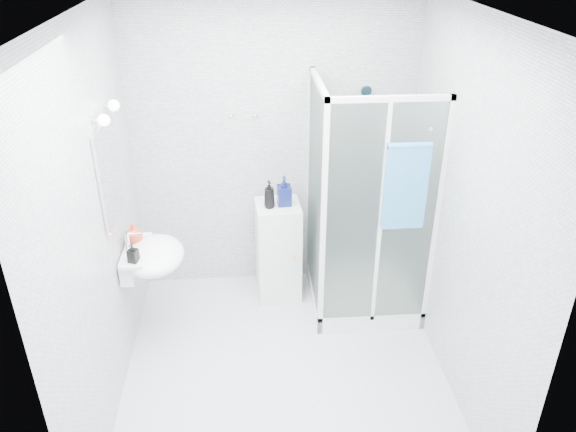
{
  "coord_description": "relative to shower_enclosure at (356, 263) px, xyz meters",
  "views": [
    {
      "loc": [
        -0.23,
        -3.22,
        3.05
      ],
      "look_at": [
        0.05,
        0.35,
        1.15
      ],
      "focal_mm": 35.0,
      "sensor_mm": 36.0,
      "label": 1
    }
  ],
  "objects": [
    {
      "name": "room",
      "position": [
        -0.67,
        -0.77,
        0.85
      ],
      "size": [
        2.4,
        2.6,
        2.6
      ],
      "color": "silver",
      "rests_on": "ground"
    },
    {
      "name": "shower_enclosure",
      "position": [
        0.0,
        0.0,
        0.0
      ],
      "size": [
        0.9,
        0.95,
        2.0
      ],
      "color": "white",
      "rests_on": "ground"
    },
    {
      "name": "wall_basin",
      "position": [
        -1.66,
        -0.32,
        0.35
      ],
      "size": [
        0.46,
        0.56,
        0.35
      ],
      "color": "white",
      "rests_on": "ground"
    },
    {
      "name": "mirror",
      "position": [
        -1.85,
        -0.32,
        1.05
      ],
      "size": [
        0.02,
        0.6,
        0.7
      ],
      "primitive_type": "cube",
      "color": "white",
      "rests_on": "room"
    },
    {
      "name": "vanity_lights",
      "position": [
        -1.8,
        -0.32,
        1.47
      ],
      "size": [
        0.1,
        0.4,
        0.08
      ],
      "color": "silver",
      "rests_on": "room"
    },
    {
      "name": "wall_hooks",
      "position": [
        -0.92,
        0.49,
        1.17
      ],
      "size": [
        0.23,
        0.06,
        0.03
      ],
      "color": "silver",
      "rests_on": "room"
    },
    {
      "name": "storage_cabinet",
      "position": [
        -0.65,
        0.25,
        0.01
      ],
      "size": [
        0.39,
        0.41,
        0.91
      ],
      "rotation": [
        0.0,
        0.0,
        0.06
      ],
      "color": "silver",
      "rests_on": "ground"
    },
    {
      "name": "hand_towel",
      "position": [
        0.23,
        -0.4,
        0.91
      ],
      "size": [
        0.32,
        0.05,
        0.67
      ],
      "color": "#3284BF",
      "rests_on": "shower_enclosure"
    },
    {
      "name": "shampoo_bottle_a",
      "position": [
        -0.73,
        0.21,
        0.58
      ],
      "size": [
        0.11,
        0.11,
        0.24
      ],
      "primitive_type": "imported",
      "rotation": [
        0.0,
        0.0,
        0.21
      ],
      "color": "black",
      "rests_on": "storage_cabinet"
    },
    {
      "name": "shampoo_bottle_b",
      "position": [
        -0.6,
        0.25,
        0.59
      ],
      "size": [
        0.12,
        0.12,
        0.25
      ],
      "primitive_type": "imported",
      "rotation": [
        0.0,
        0.0,
        0.07
      ],
      "color": "#0C164C",
      "rests_on": "storage_cabinet"
    },
    {
      "name": "soap_dispenser_orange",
      "position": [
        -1.78,
        -0.21,
        0.5
      ],
      "size": [
        0.13,
        0.13,
        0.16
      ],
      "primitive_type": "imported",
      "rotation": [
        0.0,
        0.0,
        -0.05
      ],
      "color": "red",
      "rests_on": "wall_basin"
    },
    {
      "name": "soap_dispenser_black",
      "position": [
        -1.74,
        -0.49,
        0.49
      ],
      "size": [
        0.09,
        0.09,
        0.15
      ],
      "primitive_type": "imported",
      "rotation": [
        0.0,
        0.0,
        -0.39
      ],
      "color": "black",
      "rests_on": "wall_basin"
    }
  ]
}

